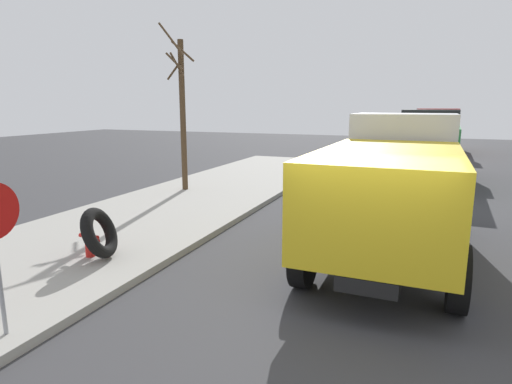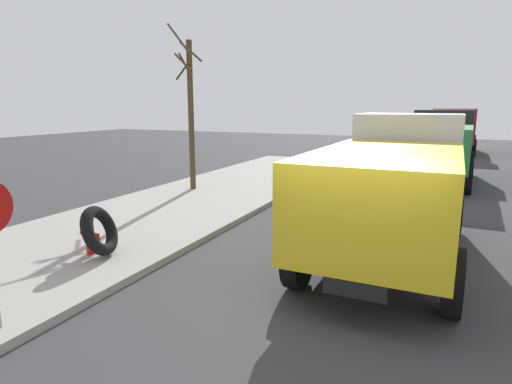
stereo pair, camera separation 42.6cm
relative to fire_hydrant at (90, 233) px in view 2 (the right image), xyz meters
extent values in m
plane|color=#38383A|center=(-0.21, -5.54, -0.61)|extent=(80.00, 80.00, 0.00)
cube|color=#99968E|center=(-0.21, 0.96, -0.53)|extent=(36.00, 5.00, 0.15)
cylinder|color=red|center=(0.00, 0.01, -0.11)|extent=(0.18, 0.18, 0.70)
sphere|color=red|center=(0.00, 0.01, 0.29)|extent=(0.21, 0.21, 0.21)
cylinder|color=red|center=(0.00, -0.16, -0.02)|extent=(0.08, 0.15, 0.08)
cylinder|color=red|center=(0.00, 0.17, -0.02)|extent=(0.08, 0.15, 0.08)
cylinder|color=red|center=(0.00, -0.16, -0.11)|extent=(0.10, 0.15, 0.10)
torus|color=black|center=(-0.01, -0.29, 0.09)|extent=(1.20, 0.90, 1.08)
cube|color=gold|center=(1.72, -5.65, 0.99)|extent=(4.84, 2.58, 1.60)
cube|color=silver|center=(5.32, -5.71, 1.29)|extent=(2.04, 2.53, 2.20)
cube|color=black|center=(2.82, -5.67, 0.06)|extent=(7.01, 1.01, 0.24)
cylinder|color=black|center=(5.14, -4.46, -0.06)|extent=(1.10, 0.32, 1.10)
cylinder|color=black|center=(5.10, -6.96, -0.06)|extent=(1.10, 0.32, 1.10)
cylinder|color=black|center=(0.54, -4.38, -0.06)|extent=(1.10, 0.32, 1.10)
cylinder|color=black|center=(0.50, -6.88, -0.06)|extent=(1.10, 0.32, 1.10)
cube|color=#237033|center=(12.13, -6.22, 0.99)|extent=(4.91, 2.72, 1.60)
cube|color=black|center=(15.72, -6.38, 1.29)|extent=(2.11, 2.59, 2.20)
cube|color=black|center=(13.22, -6.27, 0.06)|extent=(7.03, 1.23, 0.24)
cylinder|color=black|center=(15.58, -5.13, -0.06)|extent=(1.11, 0.35, 1.10)
cylinder|color=black|center=(15.46, -7.62, -0.06)|extent=(1.11, 0.35, 1.10)
cylinder|color=black|center=(10.98, -4.91, -0.06)|extent=(1.11, 0.35, 1.10)
cylinder|color=black|center=(10.87, -7.41, -0.06)|extent=(1.11, 0.35, 1.10)
cube|color=orange|center=(27.32, -6.99, 0.99)|extent=(4.89, 2.68, 1.60)
cube|color=maroon|center=(23.72, -6.85, 1.29)|extent=(2.09, 2.57, 2.20)
cube|color=black|center=(26.22, -6.95, 0.06)|extent=(7.03, 1.16, 0.24)
cylinder|color=black|center=(23.88, -8.11, -0.06)|extent=(1.11, 0.34, 1.10)
cylinder|color=black|center=(23.97, -5.61, -0.06)|extent=(1.11, 0.34, 1.10)
cylinder|color=black|center=(28.47, -8.28, -0.06)|extent=(1.11, 0.34, 1.10)
cylinder|color=black|center=(28.57, -5.78, -0.06)|extent=(1.11, 0.34, 1.10)
cylinder|color=#4C3823|center=(6.93, 1.93, 2.19)|extent=(0.21, 0.21, 5.30)
cylinder|color=#4C3823|center=(7.03, 2.25, 3.86)|extent=(0.72, 0.28, 0.76)
cylinder|color=#4C3823|center=(6.66, 1.67, 4.41)|extent=(0.59, 0.63, 0.68)
cylinder|color=#4C3823|center=(6.68, 1.95, 4.00)|extent=(0.12, 0.57, 0.82)
cylinder|color=#4C3823|center=(6.44, 1.99, 4.80)|extent=(0.20, 1.04, 1.14)
cylinder|color=#4C3823|center=(6.59, 1.98, 4.08)|extent=(0.18, 0.75, 0.64)
camera|label=1|loc=(-6.44, -6.26, 2.61)|focal=29.76mm
camera|label=2|loc=(-6.28, -6.65, 2.61)|focal=29.76mm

